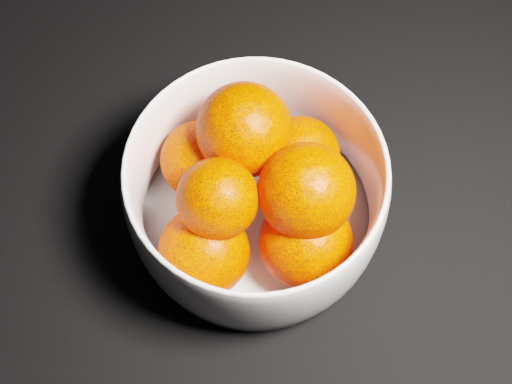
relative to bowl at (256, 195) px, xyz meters
name	(u,v)px	position (x,y,z in m)	size (l,w,h in m)	color
bowl	(256,195)	(0.00, 0.00, 0.00)	(0.19, 0.19, 0.09)	white
orange_pile	(257,190)	(0.00, 0.00, 0.01)	(0.15, 0.15, 0.11)	#FF3500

